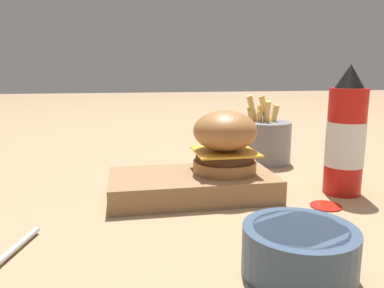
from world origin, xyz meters
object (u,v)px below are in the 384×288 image
(burger, at_px, (225,141))
(serving_board, at_px, (192,185))
(ketchup_bottle, at_px, (345,137))
(side_bowl, at_px, (299,250))
(fries_basket, at_px, (265,141))

(burger, bearing_deg, serving_board, 3.54)
(ketchup_bottle, bearing_deg, burger, -9.74)
(ketchup_bottle, bearing_deg, side_bowl, 50.10)
(burger, relative_size, side_bowl, 0.91)
(serving_board, height_order, burger, burger)
(side_bowl, bearing_deg, ketchup_bottle, -129.90)
(fries_basket, bearing_deg, serving_board, 44.15)
(burger, distance_m, ketchup_bottle, 0.20)
(serving_board, bearing_deg, ketchup_bottle, 173.16)
(burger, xyz_separation_m, side_bowl, (-0.01, 0.26, -0.06))
(burger, relative_size, fries_basket, 0.69)
(fries_basket, bearing_deg, burger, 52.74)
(fries_basket, height_order, side_bowl, fries_basket)
(serving_board, distance_m, side_bowl, 0.27)
(ketchup_bottle, distance_m, fries_basket, 0.24)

